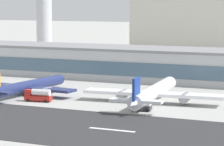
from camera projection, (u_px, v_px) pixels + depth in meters
name	position (u px, v px, depth m)	size (l,w,h in m)	color
runway_centreline_dash_5	(112.00, 130.00, 138.02)	(12.00, 1.20, 0.01)	white
terminal_building	(145.00, 63.00, 228.32)	(197.16, 25.87, 12.65)	#B7BABC
control_tower	(44.00, 11.00, 294.47)	(14.39, 14.39, 44.09)	silver
distant_hotel_block	(218.00, 12.00, 336.00)	(97.04, 36.40, 50.00)	beige
airliner_gold_tail_gate_0	(26.00, 87.00, 189.41)	(35.70, 42.36, 8.84)	navy
airliner_navy_tail_gate_1	(153.00, 93.00, 173.76)	(43.83, 48.51, 10.13)	white
service_box_truck_0	(141.00, 105.00, 162.32)	(6.09, 2.88, 3.25)	#2D3338
service_fuel_truck_1	(38.00, 95.00, 177.43)	(8.75, 3.67, 3.95)	#B2231E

